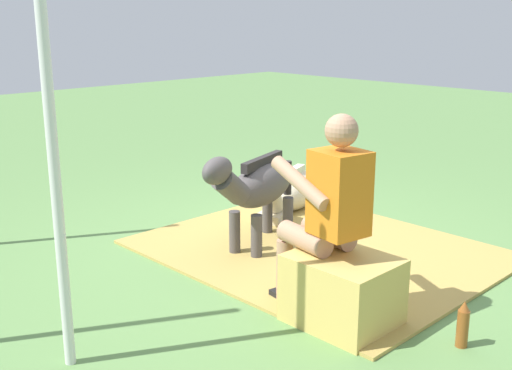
% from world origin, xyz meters
% --- Properties ---
extents(ground_plane, '(24.00, 24.00, 0.00)m').
position_xyz_m(ground_plane, '(0.00, 0.00, 0.00)').
color(ground_plane, '#608C4C').
extents(hay_patch, '(2.67, 2.19, 0.02)m').
position_xyz_m(hay_patch, '(-0.20, -0.21, 0.01)').
color(hay_patch, tan).
rests_on(hay_patch, ground).
extents(hay_bale, '(0.63, 0.51, 0.44)m').
position_xyz_m(hay_bale, '(-1.11, 0.64, 0.22)').
color(hay_bale, tan).
rests_on(hay_bale, ground).
extents(person_seated, '(0.70, 0.49, 1.32)m').
position_xyz_m(person_seated, '(-0.95, 0.63, 0.72)').
color(person_seated, tan).
rests_on(person_seated, ground).
extents(pony_standing, '(0.59, 1.31, 0.90)m').
position_xyz_m(pony_standing, '(0.18, 0.12, 0.54)').
color(pony_standing, '#4C4747').
rests_on(pony_standing, ground).
extents(pony_lying, '(0.70, 1.35, 0.42)m').
position_xyz_m(pony_lying, '(0.72, -0.89, 0.19)').
color(pony_lying, beige).
rests_on(pony_lying, ground).
extents(soda_bottle, '(0.07, 0.07, 0.29)m').
position_xyz_m(soda_bottle, '(-1.79, 0.37, 0.14)').
color(soda_bottle, brown).
rests_on(soda_bottle, ground).
extents(tent_pole_left, '(0.06, 0.06, 2.43)m').
position_xyz_m(tent_pole_left, '(-0.36, 2.10, 1.21)').
color(tent_pole_left, silver).
rests_on(tent_pole_left, ground).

